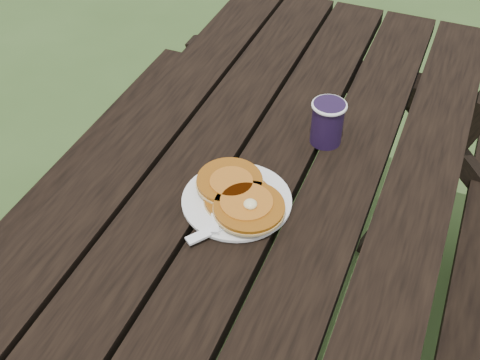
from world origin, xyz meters
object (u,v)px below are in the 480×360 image
at_px(plate, 237,201).
at_px(pancake_stack, 240,196).
at_px(coffee_cup, 328,120).
at_px(picnic_table, 246,317).

bearing_deg(plate, pancake_stack, -23.98).
relative_size(plate, pancake_stack, 1.07).
bearing_deg(plate, coffee_cup, 67.19).
bearing_deg(pancake_stack, picnic_table, 17.56).
distance_m(pancake_stack, coffee_cup, 0.27).
xyz_separation_m(plate, coffee_cup, (0.11, 0.25, 0.05)).
xyz_separation_m(pancake_stack, coffee_cup, (0.10, 0.25, 0.03)).
relative_size(picnic_table, plate, 8.57).
distance_m(plate, coffee_cup, 0.28).
height_order(plate, coffee_cup, coffee_cup).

